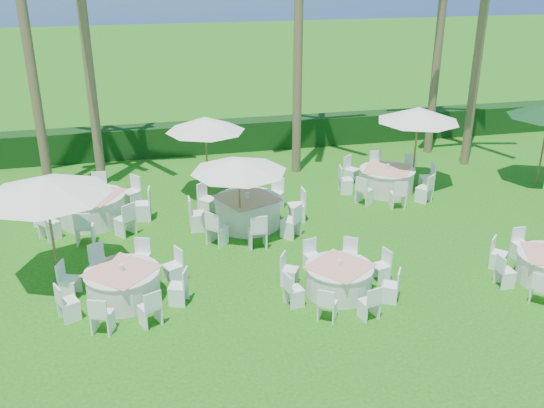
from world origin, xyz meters
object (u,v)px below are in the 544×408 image
(banquet_table_a, at_px, (123,284))
(banquet_table_e, at_px, (248,211))
(umbrella_a, at_px, (44,186))
(umbrella_c, at_px, (205,124))
(umbrella_b, at_px, (239,165))
(banquet_table_b, at_px, (339,278))
(umbrella_d, at_px, (419,114))
(banquet_table_f, at_px, (387,180))
(banquet_table_d, at_px, (93,208))

(banquet_table_a, xyz_separation_m, banquet_table_e, (3.64, 3.49, 0.05))
(banquet_table_a, bearing_deg, umbrella_a, 141.97)
(umbrella_c, bearing_deg, umbrella_b, -81.29)
(banquet_table_a, distance_m, banquet_table_b, 5.11)
(umbrella_a, relative_size, umbrella_b, 1.14)
(banquet_table_b, xyz_separation_m, umbrella_d, (4.86, 6.31, 2.17))
(banquet_table_b, bearing_deg, banquet_table_f, 57.93)
(banquet_table_d, distance_m, umbrella_a, 4.16)
(banquet_table_a, height_order, umbrella_b, umbrella_b)
(umbrella_b, bearing_deg, umbrella_d, 21.93)
(umbrella_c, bearing_deg, banquet_table_f, -9.34)
(banquet_table_b, distance_m, umbrella_d, 8.26)
(umbrella_c, bearing_deg, banquet_table_e, -71.98)
(banquet_table_e, distance_m, umbrella_d, 6.90)
(banquet_table_b, xyz_separation_m, umbrella_b, (-1.75, 3.64, 1.79))
(banquet_table_e, bearing_deg, umbrella_b, -117.42)
(umbrella_a, height_order, umbrella_d, umbrella_d)
(banquet_table_b, relative_size, umbrella_d, 1.01)
(banquet_table_a, height_order, banquet_table_b, banquet_table_a)
(banquet_table_e, bearing_deg, banquet_table_f, 17.68)
(banquet_table_b, distance_m, umbrella_b, 4.42)
(banquet_table_f, xyz_separation_m, umbrella_a, (-10.37, -3.87, 2.11))
(umbrella_a, bearing_deg, umbrella_b, 17.79)
(banquet_table_a, bearing_deg, umbrella_c, 65.46)
(banquet_table_a, height_order, banquet_table_e, banquet_table_e)
(umbrella_a, bearing_deg, umbrella_c, 47.95)
(banquet_table_d, relative_size, umbrella_d, 1.24)
(banquet_table_d, bearing_deg, banquet_table_b, -43.41)
(banquet_table_b, relative_size, banquet_table_d, 0.82)
(banquet_table_a, xyz_separation_m, banquet_table_d, (-0.88, 4.78, 0.05))
(banquet_table_a, relative_size, umbrella_c, 1.11)
(banquet_table_d, bearing_deg, umbrella_d, 3.73)
(umbrella_a, xyz_separation_m, umbrella_b, (4.89, 1.57, -0.37))
(banquet_table_a, bearing_deg, banquet_table_f, 30.28)
(banquet_table_b, distance_m, banquet_table_e, 4.54)
(banquet_table_e, xyz_separation_m, umbrella_c, (-0.85, 2.62, 2.02))
(umbrella_a, xyz_separation_m, umbrella_c, (4.38, 4.86, -0.06))
(banquet_table_b, height_order, umbrella_b, umbrella_b)
(banquet_table_b, xyz_separation_m, banquet_table_f, (3.73, 5.95, 0.05))
(banquet_table_d, xyz_separation_m, umbrella_d, (10.79, 0.70, 2.09))
(banquet_table_b, bearing_deg, umbrella_c, 108.00)
(umbrella_a, distance_m, umbrella_d, 12.25)
(banquet_table_f, height_order, umbrella_b, umbrella_b)
(umbrella_a, bearing_deg, banquet_table_d, 78.61)
(banquet_table_a, xyz_separation_m, umbrella_d, (9.91, 5.48, 2.14))
(banquet_table_d, distance_m, banquet_table_e, 4.70)
(banquet_table_f, relative_size, umbrella_c, 1.21)
(banquet_table_a, relative_size, banquet_table_b, 1.06)
(banquet_table_f, height_order, umbrella_d, umbrella_d)
(banquet_table_d, height_order, umbrella_d, umbrella_d)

